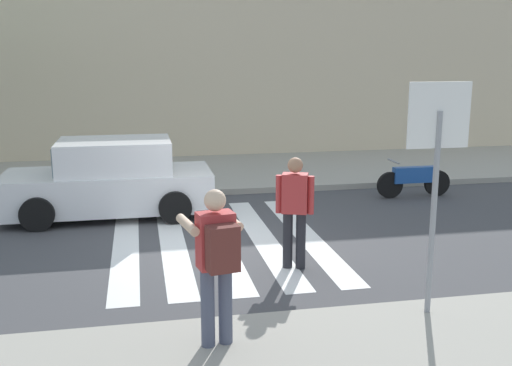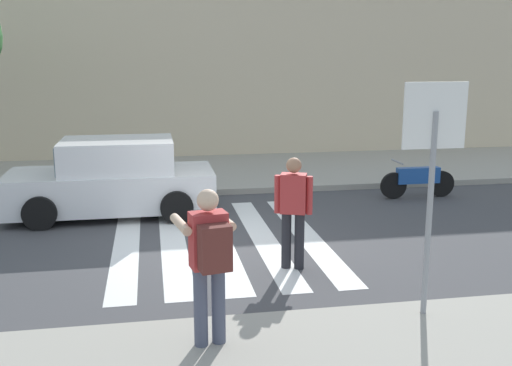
{
  "view_description": "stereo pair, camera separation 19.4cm",
  "coord_description": "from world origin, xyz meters",
  "px_view_note": "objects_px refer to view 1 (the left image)",
  "views": [
    {
      "loc": [
        -1.31,
        -9.85,
        3.24
      ],
      "look_at": [
        0.6,
        -0.2,
        1.1
      ],
      "focal_mm": 42.0,
      "sensor_mm": 36.0,
      "label": 1
    },
    {
      "loc": [
        -1.12,
        -9.88,
        3.24
      ],
      "look_at": [
        0.6,
        -0.2,
        1.1
      ],
      "focal_mm": 42.0,
      "sensor_mm": 36.0,
      "label": 2
    }
  ],
  "objects_px": {
    "parked_car_white": "(111,180)",
    "motorcycle": "(414,179)",
    "photographer_with_backpack": "(217,255)",
    "pedestrian_crossing": "(295,207)",
    "stop_sign": "(437,147)"
  },
  "relations": [
    {
      "from": "pedestrian_crossing",
      "to": "parked_car_white",
      "type": "xyz_separation_m",
      "value": [
        -2.86,
        3.69,
        -0.25
      ]
    },
    {
      "from": "stop_sign",
      "to": "pedestrian_crossing",
      "type": "bearing_deg",
      "value": 117.48
    },
    {
      "from": "pedestrian_crossing",
      "to": "motorcycle",
      "type": "relative_size",
      "value": 0.98
    },
    {
      "from": "photographer_with_backpack",
      "to": "pedestrian_crossing",
      "type": "bearing_deg",
      "value": 58.97
    },
    {
      "from": "pedestrian_crossing",
      "to": "parked_car_white",
      "type": "relative_size",
      "value": 0.42
    },
    {
      "from": "stop_sign",
      "to": "parked_car_white",
      "type": "height_order",
      "value": "stop_sign"
    },
    {
      "from": "photographer_with_backpack",
      "to": "parked_car_white",
      "type": "relative_size",
      "value": 0.42
    },
    {
      "from": "parked_car_white",
      "to": "motorcycle",
      "type": "distance_m",
      "value": 6.76
    },
    {
      "from": "stop_sign",
      "to": "photographer_with_backpack",
      "type": "relative_size",
      "value": 1.61
    },
    {
      "from": "stop_sign",
      "to": "pedestrian_crossing",
      "type": "height_order",
      "value": "stop_sign"
    },
    {
      "from": "stop_sign",
      "to": "photographer_with_backpack",
      "type": "height_order",
      "value": "stop_sign"
    },
    {
      "from": "parked_car_white",
      "to": "motorcycle",
      "type": "height_order",
      "value": "parked_car_white"
    },
    {
      "from": "stop_sign",
      "to": "parked_car_white",
      "type": "xyz_separation_m",
      "value": [
        -3.98,
        5.84,
        -1.45
      ]
    },
    {
      "from": "stop_sign",
      "to": "motorcycle",
      "type": "bearing_deg",
      "value": 65.74
    },
    {
      "from": "stop_sign",
      "to": "motorcycle",
      "type": "height_order",
      "value": "stop_sign"
    }
  ]
}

